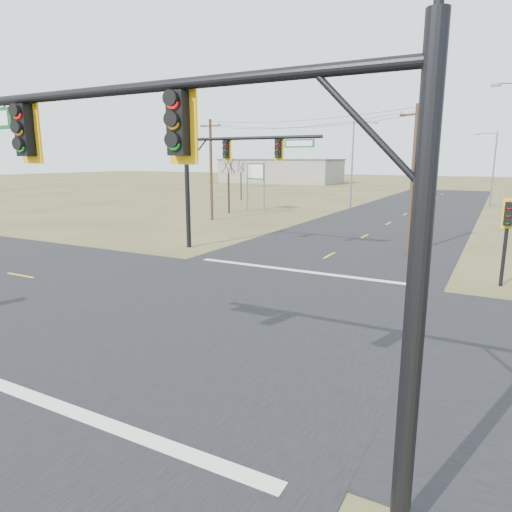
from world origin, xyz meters
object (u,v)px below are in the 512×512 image
(pedestal_signal_ne, at_px, (508,222))
(highway_sign, at_px, (256,177))
(bare_tree_b, at_px, (241,166))
(utility_pole_near, at_px, (413,177))
(mast_arm_near, at_px, (200,175))
(bare_tree_a, at_px, (228,164))
(mast_arm_far, at_px, (224,164))
(streetlight_b, at_px, (492,165))
(streetlight_c, at_px, (354,160))
(utility_pole_far, at_px, (211,169))

(pedestal_signal_ne, distance_m, highway_sign, 33.39)
(pedestal_signal_ne, relative_size, bare_tree_b, 0.67)
(utility_pole_near, xyz_separation_m, bare_tree_b, (-27.94, 27.49, 0.21))
(mast_arm_near, distance_m, pedestal_signal_ne, 17.55)
(highway_sign, bearing_deg, mast_arm_near, -41.60)
(highway_sign, relative_size, bare_tree_a, 0.79)
(mast_arm_far, bearing_deg, mast_arm_near, -63.15)
(mast_arm_far, relative_size, streetlight_b, 1.03)
(streetlight_b, relative_size, streetlight_c, 0.90)
(highway_sign, height_order, streetlight_b, streetlight_b)
(mast_arm_near, height_order, pedestal_signal_ne, mast_arm_near)
(mast_arm_far, height_order, utility_pole_far, utility_pole_far)
(pedestal_signal_ne, bearing_deg, mast_arm_far, -171.77)
(utility_pole_far, bearing_deg, mast_arm_far, -53.08)
(mast_arm_far, bearing_deg, utility_pole_near, 20.81)
(mast_arm_near, xyz_separation_m, bare_tree_b, (-28.29, 50.06, -0.61))
(mast_arm_near, bearing_deg, mast_arm_far, 116.80)
(streetlight_c, bearing_deg, bare_tree_b, 161.74)
(bare_tree_b, bearing_deg, utility_pole_near, -44.53)
(streetlight_c, distance_m, bare_tree_a, 14.76)
(utility_pole_far, height_order, streetlight_b, utility_pole_far)
(mast_arm_near, relative_size, utility_pole_near, 1.22)
(mast_arm_near, distance_m, utility_pole_far, 36.00)
(utility_pole_near, height_order, streetlight_b, streetlight_b)
(mast_arm_far, bearing_deg, pedestal_signal_ne, -8.10)
(utility_pole_near, bearing_deg, bare_tree_a, 148.26)
(bare_tree_b, bearing_deg, mast_arm_near, -60.53)
(mast_arm_near, relative_size, bare_tree_a, 1.64)
(mast_arm_near, xyz_separation_m, streetlight_b, (3.04, 57.19, -0.42))
(streetlight_b, relative_size, bare_tree_b, 1.48)
(mast_arm_near, xyz_separation_m, mast_arm_far, (-10.68, 17.75, -0.05))
(mast_arm_far, relative_size, utility_pole_near, 1.04)
(streetlight_c, relative_size, bare_tree_b, 1.64)
(mast_arm_near, height_order, mast_arm_far, mast_arm_far)
(pedestal_signal_ne, bearing_deg, streetlight_b, 104.67)
(utility_pole_near, height_order, bare_tree_a, utility_pole_near)
(mast_arm_near, xyz_separation_m, utility_pole_far, (-19.89, 30.00, -0.61))
(utility_pole_near, bearing_deg, mast_arm_far, -155.00)
(streetlight_b, height_order, streetlight_c, streetlight_c)
(utility_pole_near, xyz_separation_m, streetlight_b, (3.39, 34.62, 0.40))
(highway_sign, bearing_deg, bare_tree_b, 148.23)
(highway_sign, relative_size, streetlight_b, 0.59)
(mast_arm_near, bearing_deg, utility_pole_far, 119.30)
(streetlight_b, bearing_deg, utility_pole_far, -123.07)
(highway_sign, distance_m, streetlight_c, 11.57)
(pedestal_signal_ne, bearing_deg, bare_tree_b, 146.93)
(mast_arm_far, relative_size, pedestal_signal_ne, 2.29)
(utility_pole_near, bearing_deg, bare_tree_b, 135.47)
(utility_pole_near, distance_m, bare_tree_a, 24.81)
(streetlight_b, distance_m, streetlight_c, 17.91)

